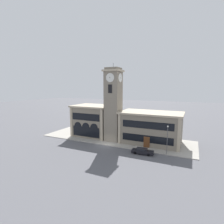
# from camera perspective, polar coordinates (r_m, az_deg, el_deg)

# --- Properties ---
(ground_plane) EXTENTS (300.00, 300.00, 0.00)m
(ground_plane) POSITION_cam_1_polar(r_m,az_deg,el_deg) (45.86, -2.11, -10.90)
(ground_plane) COLOR #56565B
(sidewalk_kerb) EXTENTS (43.43, 13.33, 0.15)m
(sidewalk_kerb) POSITION_cam_1_polar(r_m,az_deg,el_deg) (51.57, 1.30, -8.62)
(sidewalk_kerb) COLOR #A39E93
(sidewalk_kerb) RESTS_ON ground_plane
(clock_tower) EXTENTS (4.65, 4.65, 21.28)m
(clock_tower) POSITION_cam_1_polar(r_m,az_deg,el_deg) (47.85, 0.42, 2.33)
(clock_tower) COLOR gray
(clock_tower) RESTS_ON ground_plane
(town_hall_left_wing) EXTENTS (11.71, 9.24, 9.45)m
(town_hall_left_wing) POSITION_cam_1_polar(r_m,az_deg,el_deg) (54.23, -6.09, -2.73)
(town_hall_left_wing) COLOR gray
(town_hall_left_wing) RESTS_ON ground_plane
(town_hall_right_wing) EXTENTS (16.14, 9.24, 8.46)m
(town_hall_right_wing) POSITION_cam_1_polar(r_m,az_deg,el_deg) (47.84, 12.56, -4.98)
(town_hall_right_wing) COLOR gray
(town_hall_right_wing) RESTS_ON ground_plane
(parked_car_near) EXTENTS (4.97, 1.99, 1.32)m
(parked_car_near) POSITION_cam_1_polar(r_m,az_deg,el_deg) (40.86, 9.85, -12.44)
(parked_car_near) COLOR black
(parked_car_near) RESTS_ON ground_plane
(street_lamp) EXTENTS (0.36, 0.36, 6.41)m
(street_lamp) POSITION_cam_1_polar(r_m,az_deg,el_deg) (40.89, 17.65, -7.39)
(street_lamp) COLOR #4C4C51
(street_lamp) RESTS_ON sidewalk_kerb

